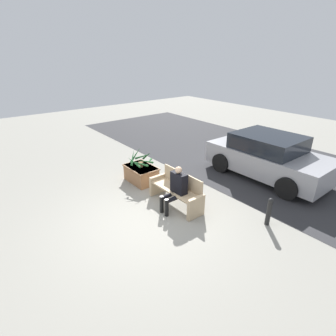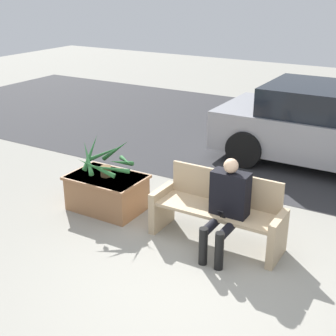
{
  "view_description": "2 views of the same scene",
  "coord_description": "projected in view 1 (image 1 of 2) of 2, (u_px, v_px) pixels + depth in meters",
  "views": [
    {
      "loc": [
        4.45,
        -2.95,
        3.7
      ],
      "look_at": [
        -0.71,
        1.15,
        0.85
      ],
      "focal_mm": 28.0,
      "sensor_mm": 36.0,
      "label": 1
    },
    {
      "loc": [
        1.91,
        -3.73,
        3.06
      ],
      "look_at": [
        -0.97,
        1.12,
        0.8
      ],
      "focal_mm": 50.0,
      "sensor_mm": 36.0,
      "label": 2
    }
  ],
  "objects": [
    {
      "name": "bollard_post",
      "position": [
        269.0,
        211.0,
        6.08
      ],
      "size": [
        0.12,
        0.12,
        0.7
      ],
      "color": "black",
      "rests_on": "ground_plane"
    },
    {
      "name": "potted_plant",
      "position": [
        141.0,
        160.0,
        8.02
      ],
      "size": [
        0.83,
        0.85,
        0.55
      ],
      "color": "brown",
      "rests_on": "planter_box"
    },
    {
      "name": "road_surface",
      "position": [
        274.0,
        166.0,
        9.47
      ],
      "size": [
        20.0,
        6.0,
        0.01
      ],
      "primitive_type": "cube",
      "color": "#2D2D30",
      "rests_on": "ground_plane"
    },
    {
      "name": "planter_box",
      "position": [
        141.0,
        173.0,
        8.23
      ],
      "size": [
        1.06,
        0.73,
        0.51
      ],
      "color": "#936642",
      "rests_on": "ground_plane"
    },
    {
      "name": "bench",
      "position": [
        177.0,
        190.0,
        6.93
      ],
      "size": [
        1.67,
        0.52,
        0.88
      ],
      "color": "tan",
      "rests_on": "ground_plane"
    },
    {
      "name": "person_seated",
      "position": [
        176.0,
        187.0,
        6.59
      ],
      "size": [
        0.45,
        0.64,
        1.18
      ],
      "color": "black",
      "rests_on": "ground_plane"
    },
    {
      "name": "ground_plane",
      "position": [
        149.0,
        221.0,
        6.35
      ],
      "size": [
        30.0,
        30.0,
        0.0
      ],
      "primitive_type": "plane",
      "color": "gray"
    },
    {
      "name": "parked_car",
      "position": [
        268.0,
        156.0,
        8.44
      ],
      "size": [
        3.82,
        1.98,
        1.4
      ],
      "color": "#99999E",
      "rests_on": "ground_plane"
    }
  ]
}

